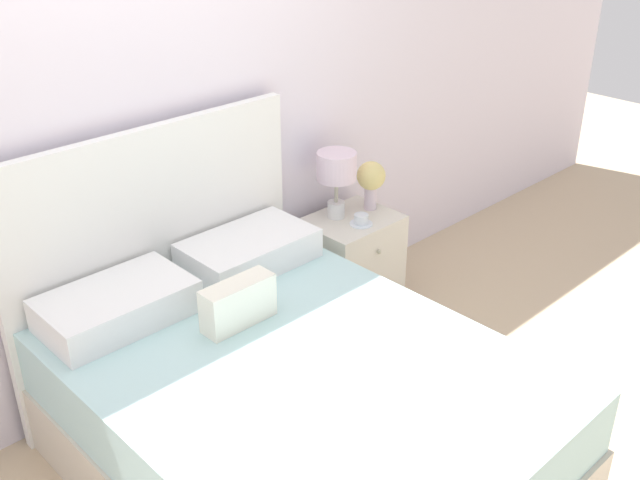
{
  "coord_description": "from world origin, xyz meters",
  "views": [
    {
      "loc": [
        -1.52,
        -2.66,
        2.26
      ],
      "look_at": [
        0.53,
        -0.52,
        0.74
      ],
      "focal_mm": 42.0,
      "sensor_mm": 36.0,
      "label": 1
    }
  ],
  "objects_px": {
    "nightstand": "(351,265)",
    "table_lamp": "(337,171)",
    "teacup": "(361,220)",
    "bed": "(285,405)",
    "flower_vase": "(371,179)"
  },
  "relations": [
    {
      "from": "nightstand",
      "to": "table_lamp",
      "type": "distance_m",
      "value": 0.55
    },
    {
      "from": "table_lamp",
      "to": "teacup",
      "type": "xyz_separation_m",
      "value": [
        0.03,
        -0.15,
        -0.24
      ]
    },
    {
      "from": "bed",
      "to": "nightstand",
      "type": "xyz_separation_m",
      "value": [
        1.06,
        0.67,
        -0.04
      ]
    },
    {
      "from": "teacup",
      "to": "flower_vase",
      "type": "bearing_deg",
      "value": 29.08
    },
    {
      "from": "table_lamp",
      "to": "teacup",
      "type": "height_order",
      "value": "table_lamp"
    },
    {
      "from": "bed",
      "to": "flower_vase",
      "type": "relative_size",
      "value": 7.08
    },
    {
      "from": "table_lamp",
      "to": "flower_vase",
      "type": "xyz_separation_m",
      "value": [
        0.21,
        -0.05,
        -0.09
      ]
    },
    {
      "from": "bed",
      "to": "nightstand",
      "type": "distance_m",
      "value": 1.26
    },
    {
      "from": "bed",
      "to": "table_lamp",
      "type": "distance_m",
      "value": 1.35
    },
    {
      "from": "nightstand",
      "to": "bed",
      "type": "bearing_deg",
      "value": -147.99
    },
    {
      "from": "bed",
      "to": "teacup",
      "type": "xyz_separation_m",
      "value": [
        1.05,
        0.58,
        0.26
      ]
    },
    {
      "from": "table_lamp",
      "to": "flower_vase",
      "type": "bearing_deg",
      "value": -14.29
    },
    {
      "from": "teacup",
      "to": "bed",
      "type": "bearing_deg",
      "value": -150.96
    },
    {
      "from": "nightstand",
      "to": "teacup",
      "type": "distance_m",
      "value": 0.32
    },
    {
      "from": "bed",
      "to": "flower_vase",
      "type": "xyz_separation_m",
      "value": [
        1.23,
        0.68,
        0.41
      ]
    }
  ]
}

